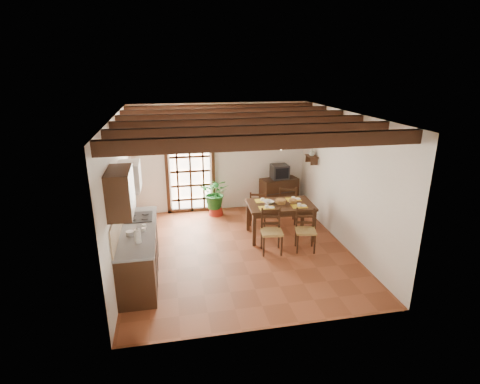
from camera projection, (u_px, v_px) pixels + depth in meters
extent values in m
plane|color=brown|center=(239.00, 250.00, 7.81)|extent=(5.00, 5.00, 0.00)
cube|color=silver|center=(221.00, 158.00, 9.69)|extent=(4.50, 0.02, 2.80)
cube|color=silver|center=(274.00, 242.00, 5.04)|extent=(4.50, 0.02, 2.80)
cube|color=silver|center=(120.00, 194.00, 6.95)|extent=(0.02, 5.00, 2.80)
cube|color=silver|center=(345.00, 180.00, 7.78)|extent=(0.02, 5.00, 2.80)
cube|color=white|center=(239.00, 115.00, 6.92)|extent=(4.50, 5.00, 0.02)
cube|color=black|center=(269.00, 142.00, 5.00)|extent=(4.50, 0.14, 0.20)
cube|color=black|center=(254.00, 132.00, 5.78)|extent=(4.50, 0.14, 0.20)
cube|color=black|center=(243.00, 124.00, 6.56)|extent=(4.50, 0.14, 0.20)
cube|color=black|center=(235.00, 118.00, 7.34)|extent=(4.50, 0.14, 0.20)
cube|color=black|center=(228.00, 113.00, 8.13)|extent=(4.50, 0.14, 0.20)
cube|color=black|center=(222.00, 109.00, 8.91)|extent=(4.50, 0.14, 0.20)
cube|color=white|center=(190.00, 171.00, 9.63)|extent=(1.01, 0.02, 2.11)
cube|color=black|center=(188.00, 127.00, 9.22)|extent=(1.26, 0.10, 0.08)
cube|color=black|center=(167.00, 172.00, 9.48)|extent=(0.08, 0.10, 2.28)
cube|color=black|center=(213.00, 170.00, 9.69)|extent=(0.08, 0.10, 2.28)
cube|color=black|center=(190.00, 171.00, 9.56)|extent=(1.01, 0.03, 2.02)
cube|color=black|center=(140.00, 253.00, 6.76)|extent=(0.60, 2.20, 0.88)
cube|color=slate|center=(137.00, 230.00, 6.61)|extent=(0.64, 2.25, 0.04)
cube|color=tan|center=(119.00, 219.00, 6.48)|extent=(0.02, 2.20, 0.50)
cube|color=black|center=(120.00, 192.00, 5.63)|extent=(0.35, 0.80, 0.70)
cube|color=white|center=(129.00, 176.00, 6.83)|extent=(0.38, 0.60, 0.50)
cube|color=silver|center=(131.00, 190.00, 6.92)|extent=(0.32, 0.55, 0.04)
cube|color=black|center=(139.00, 217.00, 7.11)|extent=(0.50, 0.55, 0.02)
cylinder|color=white|center=(138.00, 236.00, 6.07)|extent=(0.11, 0.11, 0.24)
cylinder|color=silver|center=(130.00, 234.00, 6.34)|extent=(0.14, 0.14, 0.10)
cube|color=black|center=(280.00, 205.00, 8.25)|extent=(1.48, 0.99, 0.05)
cube|color=black|center=(280.00, 208.00, 8.28)|extent=(1.33, 0.89, 0.10)
cube|color=black|center=(303.00, 213.00, 8.84)|extent=(0.08, 0.08, 0.73)
cube|color=black|center=(248.00, 216.00, 8.66)|extent=(0.08, 0.08, 0.73)
cube|color=black|center=(314.00, 226.00, 8.09)|extent=(0.08, 0.08, 0.73)
cube|color=black|center=(254.00, 230.00, 7.91)|extent=(0.08, 0.08, 0.73)
cube|color=#A58546|center=(272.00, 232.00, 7.60)|extent=(0.47, 0.45, 0.05)
cube|color=black|center=(271.00, 218.00, 7.69)|extent=(0.42, 0.09, 0.46)
cube|color=black|center=(271.00, 242.00, 7.67)|extent=(0.45, 0.43, 0.45)
cube|color=#A58546|center=(306.00, 231.00, 7.70)|extent=(0.48, 0.47, 0.05)
cube|color=black|center=(305.00, 218.00, 7.79)|extent=(0.40, 0.13, 0.44)
cube|color=black|center=(305.00, 240.00, 7.77)|extent=(0.46, 0.44, 0.43)
cube|color=#A58546|center=(258.00, 207.00, 9.01)|extent=(0.49, 0.47, 0.05)
cube|color=black|center=(258.00, 201.00, 8.79)|extent=(0.39, 0.15, 0.43)
cube|color=black|center=(258.00, 216.00, 9.08)|extent=(0.46, 0.45, 0.42)
cube|color=#A58546|center=(287.00, 204.00, 9.09)|extent=(0.52, 0.50, 0.05)
cube|color=black|center=(288.00, 197.00, 8.84)|extent=(0.44, 0.13, 0.48)
cube|color=black|center=(286.00, 213.00, 9.16)|extent=(0.50, 0.48, 0.47)
cube|color=gold|center=(267.00, 207.00, 7.96)|extent=(0.33, 0.25, 0.01)
cube|color=gold|center=(299.00, 205.00, 8.09)|extent=(0.33, 0.25, 0.01)
cube|color=gold|center=(262.00, 200.00, 8.38)|extent=(0.33, 0.25, 0.01)
cube|color=gold|center=(293.00, 198.00, 8.51)|extent=(0.33, 0.25, 0.01)
cylinder|color=olive|center=(281.00, 201.00, 8.22)|extent=(0.22, 0.22, 0.09)
imported|color=white|center=(269.00, 202.00, 8.25)|extent=(0.28, 0.28, 0.05)
cube|color=black|center=(279.00, 193.00, 10.03)|extent=(1.05, 0.64, 0.83)
cube|color=black|center=(280.00, 172.00, 9.83)|extent=(0.45, 0.41, 0.37)
cube|color=black|center=(282.00, 174.00, 9.65)|extent=(0.35, 0.04, 0.28)
cube|color=white|center=(277.00, 142.00, 9.83)|extent=(0.25, 0.03, 0.32)
cone|color=maroon|center=(216.00, 210.00, 9.67)|extent=(0.39, 0.39, 0.24)
imported|color=#144C19|center=(216.00, 194.00, 9.52)|extent=(2.31, 2.13, 2.11)
cube|color=black|center=(312.00, 156.00, 9.20)|extent=(0.20, 0.42, 0.03)
cube|color=black|center=(314.00, 161.00, 9.07)|extent=(0.18, 0.03, 0.18)
cube|color=black|center=(309.00, 158.00, 9.38)|extent=(0.18, 0.03, 0.18)
imported|color=#B2BFB2|center=(312.00, 152.00, 9.16)|extent=(0.15, 0.15, 0.15)
sphere|color=gold|center=(313.00, 144.00, 9.10)|extent=(0.14, 0.14, 0.14)
cylinder|color=#144C19|center=(312.00, 150.00, 9.15)|extent=(0.01, 0.01, 0.28)
cube|color=brown|center=(316.00, 136.00, 9.05)|extent=(0.03, 0.32, 0.32)
cube|color=#C3B292|center=(316.00, 136.00, 9.05)|extent=(0.01, 0.26, 0.26)
cylinder|color=black|center=(282.00, 127.00, 7.80)|extent=(0.01, 0.01, 0.70)
cone|color=beige|center=(281.00, 144.00, 7.92)|extent=(0.36, 0.36, 0.14)
sphere|color=#FFD88C|center=(281.00, 148.00, 7.95)|extent=(0.09, 0.09, 0.09)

